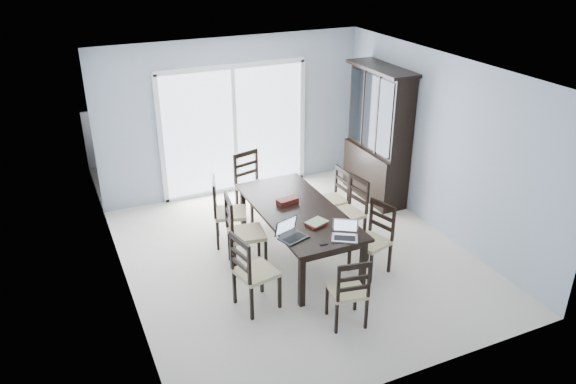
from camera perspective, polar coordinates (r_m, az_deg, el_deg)
name	(u,v)px	position (r m, az deg, el deg)	size (l,w,h in m)	color
floor	(298,257)	(7.81, 0.98, -6.65)	(5.00, 5.00, 0.00)	beige
ceiling	(299,70)	(6.80, 1.14, 12.27)	(5.00, 5.00, 0.00)	white
back_wall	(234,117)	(9.38, -5.55, 7.62)	(4.50, 0.02, 2.60)	#9CAABB
wall_left	(119,203)	(6.64, -16.78, -1.10)	(0.02, 5.00, 2.60)	#9CAABB
wall_right	(440,145)	(8.36, 15.18, 4.58)	(0.02, 5.00, 2.60)	#9CAABB
balcony	(219,170)	(10.75, -7.02, 2.21)	(4.50, 2.00, 0.10)	gray
railing	(202,125)	(11.44, -8.74, 6.76)	(4.50, 0.06, 1.10)	#99999E
dining_table	(298,214)	(7.47, 1.01, -2.27)	(1.00, 2.20, 0.75)	black
china_hutch	(378,136)	(9.24, 9.13, 5.64)	(0.50, 1.38, 2.20)	black
sliding_door	(235,129)	(9.43, -5.45, 6.35)	(2.52, 0.05, 2.18)	silver
chair_left_near	(249,265)	(6.54, -3.99, -7.39)	(0.52, 0.51, 1.15)	black
chair_left_mid	(238,225)	(7.32, -5.06, -3.34)	(0.53, 0.52, 1.21)	black
chair_left_far	(223,204)	(7.92, -6.61, -1.26)	(0.56, 0.55, 1.16)	black
chair_right_near	(376,231)	(7.36, 8.93, -3.91)	(0.52, 0.52, 1.09)	black
chair_right_mid	(352,204)	(7.99, 6.53, -1.18)	(0.49, 0.48, 1.12)	black
chair_right_far	(336,191)	(8.45, 4.94, 0.06)	(0.42, 0.41, 1.03)	black
chair_end_near	(350,286)	(6.32, 6.34, -9.46)	(0.45, 0.46, 1.03)	black
chair_end_far	(250,178)	(8.69, -3.84, 1.47)	(0.55, 0.56, 1.19)	black
laptop_dark	(294,235)	(6.73, 0.57, -4.34)	(0.39, 0.32, 0.23)	black
laptop_silver	(345,235)	(6.76, 5.80, -4.37)	(0.38, 0.35, 0.21)	#B0B0B2
book_stack	(316,223)	(7.06, 2.88, -3.16)	(0.30, 0.27, 0.04)	maroon
cell_phone	(324,244)	(6.65, 3.65, -5.27)	(0.10, 0.05, 0.01)	black
game_box	(287,201)	(7.57, -0.06, -0.93)	(0.28, 0.14, 0.07)	#46120E
hot_tub	(197,142)	(10.62, -9.21, 5.02)	(2.20, 2.02, 1.01)	maroon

